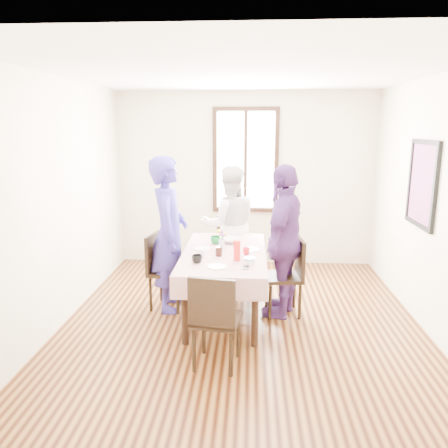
% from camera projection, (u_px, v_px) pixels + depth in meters
% --- Properties ---
extents(ground, '(4.50, 4.50, 0.00)m').
position_uv_depth(ground, '(241.00, 321.00, 5.01)').
color(ground, black).
rests_on(ground, ground).
extents(back_wall, '(4.00, 0.00, 4.00)m').
position_uv_depth(back_wall, '(245.00, 179.00, 6.90)').
color(back_wall, beige).
rests_on(back_wall, ground).
extents(right_wall, '(0.00, 4.50, 4.50)m').
position_uv_depth(right_wall, '(433.00, 207.00, 4.59)').
color(right_wall, beige).
rests_on(right_wall, ground).
extents(window_frame, '(1.02, 0.06, 1.62)m').
position_uv_depth(window_frame, '(246.00, 160.00, 6.82)').
color(window_frame, black).
rests_on(window_frame, back_wall).
extents(window_pane, '(0.90, 0.02, 1.50)m').
position_uv_depth(window_pane, '(246.00, 160.00, 6.83)').
color(window_pane, white).
rests_on(window_pane, back_wall).
extents(art_poster, '(0.04, 0.76, 0.96)m').
position_uv_depth(art_poster, '(422.00, 184.00, 4.84)').
color(art_poster, red).
rests_on(art_poster, right_wall).
extents(dining_table, '(0.82, 1.65, 0.75)m').
position_uv_depth(dining_table, '(224.00, 283.00, 5.13)').
color(dining_table, black).
rests_on(dining_table, ground).
extents(tablecloth, '(0.94, 1.77, 0.01)m').
position_uv_depth(tablecloth, '(224.00, 252.00, 5.05)').
color(tablecloth, maroon).
rests_on(tablecloth, dining_table).
extents(chair_left, '(0.48, 0.48, 0.91)m').
position_uv_depth(chair_left, '(168.00, 271.00, 5.31)').
color(chair_left, black).
rests_on(chair_left, ground).
extents(chair_right, '(0.46, 0.46, 0.91)m').
position_uv_depth(chair_right, '(283.00, 277.00, 5.12)').
color(chair_right, black).
rests_on(chair_right, ground).
extents(chair_far, '(0.46, 0.46, 0.91)m').
position_uv_depth(chair_far, '(229.00, 250.00, 6.22)').
color(chair_far, black).
rests_on(chair_far, ground).
extents(chair_near, '(0.48, 0.48, 0.91)m').
position_uv_depth(chair_near, '(217.00, 319.00, 4.01)').
color(chair_near, black).
rests_on(chair_near, ground).
extents(person_left, '(0.49, 0.71, 1.84)m').
position_uv_depth(person_left, '(169.00, 234.00, 5.20)').
color(person_left, '#362C8F').
rests_on(person_left, ground).
extents(person_far, '(0.92, 0.78, 1.65)m').
position_uv_depth(person_far, '(229.00, 225.00, 6.12)').
color(person_far, silver).
rests_on(person_far, ground).
extents(person_right, '(0.76, 1.12, 1.77)m').
position_uv_depth(person_right, '(283.00, 241.00, 5.03)').
color(person_right, '#4F2A6B').
rests_on(person_right, ground).
extents(mug_black, '(0.14, 0.14, 0.09)m').
position_uv_depth(mug_black, '(197.00, 259.00, 4.63)').
color(mug_black, black).
rests_on(mug_black, tablecloth).
extents(mug_flag, '(0.11, 0.11, 0.08)m').
position_uv_depth(mug_flag, '(246.00, 251.00, 4.92)').
color(mug_flag, red).
rests_on(mug_flag, tablecloth).
extents(mug_green, '(0.13, 0.13, 0.09)m').
position_uv_depth(mug_green, '(215.00, 240.00, 5.38)').
color(mug_green, '#0C7226').
rests_on(mug_green, tablecloth).
extents(serving_bowl, '(0.25, 0.25, 0.06)m').
position_uv_depth(serving_bowl, '(232.00, 241.00, 5.43)').
color(serving_bowl, white).
rests_on(serving_bowl, tablecloth).
extents(juice_carton, '(0.07, 0.07, 0.22)m').
position_uv_depth(juice_carton, '(237.00, 250.00, 4.71)').
color(juice_carton, red).
rests_on(juice_carton, tablecloth).
extents(butter_tub, '(0.11, 0.11, 0.05)m').
position_uv_depth(butter_tub, '(249.00, 261.00, 4.61)').
color(butter_tub, white).
rests_on(butter_tub, tablecloth).
extents(jam_jar, '(0.07, 0.07, 0.10)m').
position_uv_depth(jam_jar, '(219.00, 252.00, 4.87)').
color(jam_jar, black).
rests_on(jam_jar, tablecloth).
extents(drinking_glass, '(0.07, 0.07, 0.10)m').
position_uv_depth(drinking_glass, '(201.00, 254.00, 4.79)').
color(drinking_glass, silver).
rests_on(drinking_glass, tablecloth).
extents(smartphone, '(0.06, 0.13, 0.01)m').
position_uv_depth(smartphone, '(246.00, 267.00, 4.48)').
color(smartphone, black).
rests_on(smartphone, tablecloth).
extents(flower_vase, '(0.07, 0.07, 0.13)m').
position_uv_depth(flower_vase, '(222.00, 245.00, 5.07)').
color(flower_vase, silver).
rests_on(flower_vase, tablecloth).
extents(plate_left, '(0.20, 0.20, 0.01)m').
position_uv_depth(plate_left, '(203.00, 249.00, 5.15)').
color(plate_left, white).
rests_on(plate_left, tablecloth).
extents(plate_right, '(0.20, 0.20, 0.01)m').
position_uv_depth(plate_right, '(250.00, 249.00, 5.12)').
color(plate_right, white).
rests_on(plate_right, tablecloth).
extents(plate_far, '(0.20, 0.20, 0.01)m').
position_uv_depth(plate_far, '(227.00, 237.00, 5.67)').
color(plate_far, white).
rests_on(plate_far, tablecloth).
extents(plate_near, '(0.20, 0.20, 0.01)m').
position_uv_depth(plate_near, '(217.00, 267.00, 4.50)').
color(plate_near, white).
rests_on(plate_near, tablecloth).
extents(butter_lid, '(0.12, 0.12, 0.01)m').
position_uv_depth(butter_lid, '(249.00, 258.00, 4.60)').
color(butter_lid, blue).
rests_on(butter_lid, butter_tub).
extents(flower_bunch, '(0.09, 0.09, 0.10)m').
position_uv_depth(flower_bunch, '(222.00, 235.00, 5.04)').
color(flower_bunch, yellow).
rests_on(flower_bunch, flower_vase).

